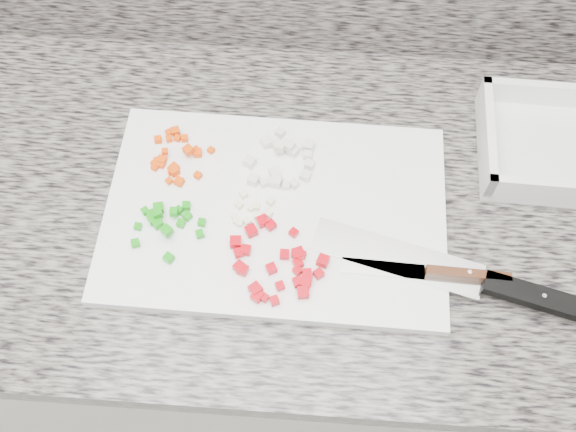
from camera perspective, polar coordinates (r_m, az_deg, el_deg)
name	(u,v)px	position (r m, az deg, el deg)	size (l,w,h in m)	color
cabinet	(248,303)	(1.39, -3.60, -7.76)	(3.92, 0.62, 0.86)	beige
countertop	(232,198)	(0.99, -5.04, 1.61)	(3.96, 0.64, 0.04)	slate
cutting_board	(275,212)	(0.94, -1.13, 0.32)	(0.49, 0.33, 0.02)	white
carrot_pile	(175,157)	(0.99, -9.98, 5.16)	(0.10, 0.11, 0.02)	#EC4505
onion_pile	(282,160)	(0.97, -0.52, 5.00)	(0.11, 0.11, 0.02)	silver
green_pepper_pile	(167,221)	(0.93, -10.74, -0.45)	(0.10, 0.10, 0.02)	#12940D
red_pepper_pile	(278,265)	(0.88, -0.90, -4.38)	(0.14, 0.14, 0.01)	#C2020E
garlic_pile	(252,210)	(0.93, -3.22, 0.51)	(0.06, 0.06, 0.01)	#F0E9BA
chef_knife	(491,284)	(0.92, 17.57, -5.78)	(0.39, 0.14, 0.02)	silver
paring_knife	(446,273)	(0.91, 13.89, -4.97)	(0.23, 0.03, 0.02)	silver
tray	(569,148)	(1.08, 23.70, 5.57)	(0.27, 0.20, 0.06)	white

